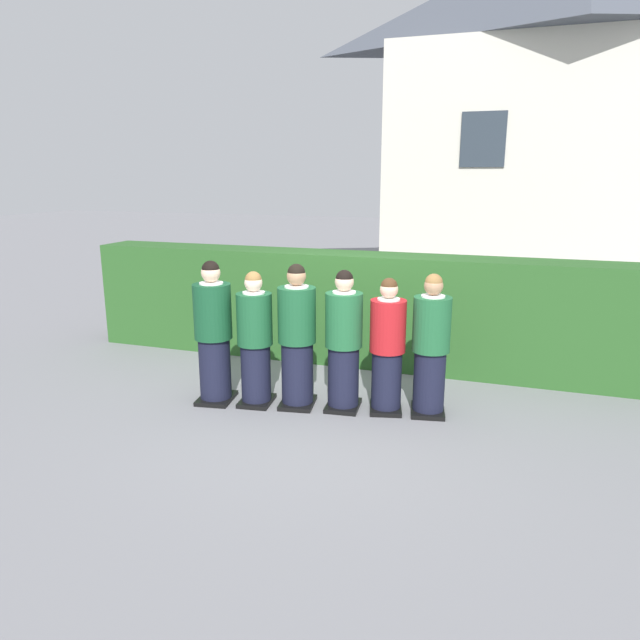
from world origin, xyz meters
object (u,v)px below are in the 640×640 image
at_px(student_front_row_1, 255,342).
at_px(student_front_row_3, 344,344).
at_px(student_front_row_2, 297,340).
at_px(student_in_red_blazer, 387,349).
at_px(student_front_row_5, 431,349).
at_px(student_front_row_0, 214,336).

bearing_deg(student_front_row_1, student_front_row_3, 10.72).
height_order(student_front_row_2, student_front_row_3, student_front_row_2).
bearing_deg(student_in_red_blazer, student_front_row_2, -170.25).
relative_size(student_front_row_1, student_in_red_blazer, 1.02).
relative_size(student_in_red_blazer, student_front_row_5, 0.96).
bearing_deg(student_front_row_1, student_front_row_5, 10.33).
bearing_deg(student_front_row_5, student_front_row_3, -170.10).
height_order(student_front_row_3, student_front_row_5, student_front_row_3).
bearing_deg(student_front_row_2, student_front_row_1, -167.83).
xyz_separation_m(student_front_row_0, student_front_row_5, (2.47, 0.44, -0.04)).
xyz_separation_m(student_front_row_1, student_in_red_blazer, (1.50, 0.28, -0.02)).
height_order(student_front_row_3, student_in_red_blazer, student_front_row_3).
relative_size(student_front_row_3, student_front_row_5, 1.01).
xyz_separation_m(student_front_row_0, student_front_row_1, (0.49, 0.08, -0.05)).
bearing_deg(student_front_row_3, student_front_row_1, -169.28).
bearing_deg(student_front_row_3, student_front_row_5, 9.90).
distance_m(student_front_row_0, student_front_row_1, 0.50).
relative_size(student_front_row_2, student_front_row_3, 1.03).
xyz_separation_m(student_front_row_0, student_front_row_2, (0.98, 0.19, -0.01)).
distance_m(student_front_row_0, student_in_red_blazer, 2.03).
relative_size(student_front_row_0, student_in_red_blazer, 1.09).
relative_size(student_front_row_3, student_in_red_blazer, 1.05).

